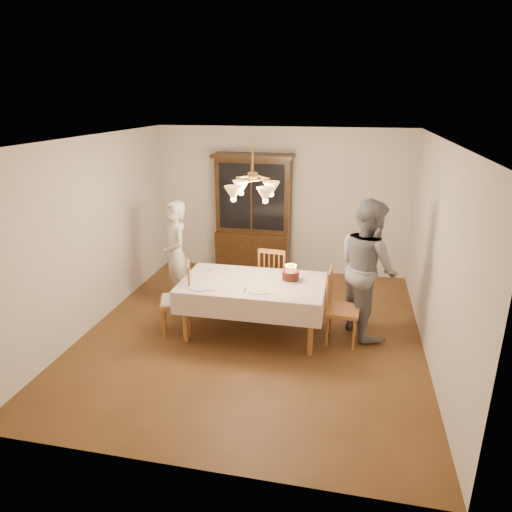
% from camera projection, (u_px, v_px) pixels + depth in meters
% --- Properties ---
extents(ground, '(5.00, 5.00, 0.00)m').
position_uv_depth(ground, '(253.00, 332.00, 6.29)').
color(ground, '#513117').
rests_on(ground, ground).
extents(room_shell, '(5.00, 5.00, 5.00)m').
position_uv_depth(room_shell, '(253.00, 222.00, 5.77)').
color(room_shell, white).
rests_on(room_shell, ground).
extents(dining_table, '(1.90, 1.10, 0.76)m').
position_uv_depth(dining_table, '(253.00, 287.00, 6.07)').
color(dining_table, '#995A2C').
rests_on(dining_table, ground).
extents(china_hutch, '(1.38, 0.54, 2.16)m').
position_uv_depth(china_hutch, '(254.00, 218.00, 8.13)').
color(china_hutch, black).
rests_on(china_hutch, ground).
extents(chair_far_side, '(0.48, 0.46, 1.00)m').
position_uv_depth(chair_far_side, '(274.00, 281.00, 6.89)').
color(chair_far_side, '#995A2C').
rests_on(chair_far_side, ground).
extents(chair_left_end, '(0.55, 0.56, 1.00)m').
position_uv_depth(chair_left_end, '(177.00, 301.00, 6.18)').
color(chair_left_end, '#995A2C').
rests_on(chair_left_end, ground).
extents(chair_right_end, '(0.44, 0.46, 1.00)m').
position_uv_depth(chair_right_end, '(342.00, 311.00, 5.93)').
color(chair_right_end, '#995A2C').
rests_on(chair_right_end, ground).
extents(elderly_woman, '(0.67, 0.71, 1.64)m').
position_uv_depth(elderly_woman, '(176.00, 255.00, 6.90)').
color(elderly_woman, white).
rests_on(elderly_woman, ground).
extents(adult_in_grey, '(1.04, 1.13, 1.86)m').
position_uv_depth(adult_in_grey, '(368.00, 268.00, 6.05)').
color(adult_in_grey, slate).
rests_on(adult_in_grey, ground).
extents(birthday_cake, '(0.30, 0.30, 0.22)m').
position_uv_depth(birthday_cake, '(291.00, 276.00, 6.06)').
color(birthday_cake, white).
rests_on(birthday_cake, dining_table).
extents(place_setting_near_left, '(0.41, 0.26, 0.02)m').
position_uv_depth(place_setting_near_left, '(202.00, 288.00, 5.83)').
color(place_setting_near_left, white).
rests_on(place_setting_near_left, dining_table).
extents(place_setting_near_right, '(0.38, 0.23, 0.02)m').
position_uv_depth(place_setting_near_right, '(259.00, 291.00, 5.74)').
color(place_setting_near_right, white).
rests_on(place_setting_near_right, dining_table).
extents(place_setting_far_left, '(0.39, 0.24, 0.02)m').
position_uv_depth(place_setting_far_left, '(222.00, 270.00, 6.42)').
color(place_setting_far_left, white).
rests_on(place_setting_far_left, dining_table).
extents(chandelier, '(0.62, 0.62, 0.73)m').
position_uv_depth(chandelier, '(253.00, 191.00, 5.64)').
color(chandelier, '#BF8C3F').
rests_on(chandelier, ground).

